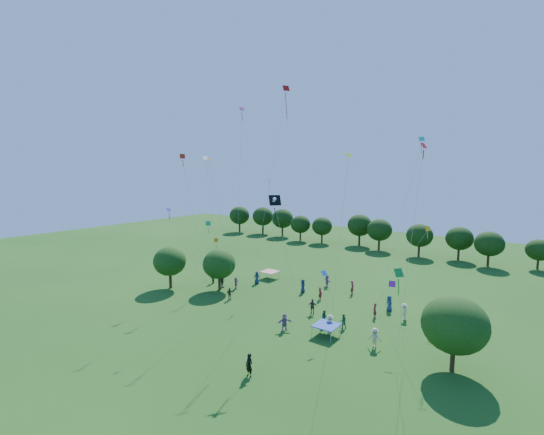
{
  "coord_description": "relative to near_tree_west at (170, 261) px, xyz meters",
  "views": [
    {
      "loc": [
        21.63,
        -15.2,
        15.55
      ],
      "look_at": [
        0.0,
        14.0,
        11.0
      ],
      "focal_mm": 24.0,
      "sensor_mm": 36.0,
      "label": 1
    }
  ],
  "objects": [
    {
      "name": "tent_red_stripe",
      "position": [
        8.13,
        11.48,
        -2.66
      ],
      "size": [
        2.2,
        2.2,
        1.1
      ],
      "color": "red",
      "rests_on": "ground"
    },
    {
      "name": "crowd_person_2",
      "position": [
        3.05,
        4.75,
        -2.85
      ],
      "size": [
        0.7,
        0.94,
        1.7
      ],
      "primitive_type": "imported",
      "rotation": [
        0.0,
        0.0,
        5.05
      ],
      "color": "#255323",
      "rests_on": "ground"
    },
    {
      "name": "crowd_person_4",
      "position": [
        20.02,
        3.48,
        -2.84
      ],
      "size": [
        1.11,
        0.8,
        1.72
      ],
      "primitive_type": "imported",
      "rotation": [
        0.0,
        0.0,
        3.53
      ],
      "color": "#3E3332",
      "rests_on": "ground"
    },
    {
      "name": "crowd_person_14",
      "position": [
        24.31,
        2.16,
        -2.96
      ],
      "size": [
        0.81,
        0.76,
        1.47
      ],
      "primitive_type": "imported",
      "rotation": [
        0.0,
        0.0,
        3.81
      ],
      "color": "#2A6342",
      "rests_on": "ground"
    },
    {
      "name": "red_high_kite",
      "position": [
        14.91,
        4.44,
        17.03
      ],
      "size": [
        0.83,
        8.01,
        24.17
      ],
      "color": "red"
    },
    {
      "name": "small_kite_10",
      "position": [
        25.95,
        -2.05,
        8.31
      ],
      "size": [
        2.71,
        2.66,
        15.76
      ],
      "color": "yellow"
    },
    {
      "name": "small_kite_6",
      "position": [
        3.62,
        3.82,
        10.75
      ],
      "size": [
        1.84,
        0.77,
        16.34
      ],
      "color": "white"
    },
    {
      "name": "near_tree_west",
      "position": [
        0.0,
        0.0,
        0.0
      ],
      "size": [
        4.32,
        4.32,
        5.65
      ],
      "color": "#422B19",
      "rests_on": "ground"
    },
    {
      "name": "small_kite_2",
      "position": [
        9.16,
        0.12,
        7.95
      ],
      "size": [
        0.36,
        4.17,
        15.84
      ],
      "color": "orange"
    },
    {
      "name": "crowd_person_17",
      "position": [
        7.32,
        5.04,
        -2.92
      ],
      "size": [
        1.19,
        1.51,
        1.55
      ],
      "primitive_type": "imported",
      "rotation": [
        0.0,
        0.0,
        2.11
      ],
      "color": "#94567A",
      "rests_on": "ground"
    },
    {
      "name": "crowd_person_6",
      "position": [
        26.49,
        9.45,
        -2.8
      ],
      "size": [
        1.0,
        0.86,
        1.79
      ],
      "primitive_type": "imported",
      "rotation": [
        0.0,
        0.0,
        5.75
      ],
      "color": "navy",
      "rests_on": "ground"
    },
    {
      "name": "crowd_person_0",
      "position": [
        8.2,
        8.4,
        -2.81
      ],
      "size": [
        0.99,
        0.76,
        1.77
      ],
      "primitive_type": "imported",
      "rotation": [
        0.0,
        0.0,
        3.52
      ],
      "color": "navy",
      "rests_on": "ground"
    },
    {
      "name": "small_kite_1",
      "position": [
        28.97,
        11.36,
        4.38
      ],
      "size": [
        4.51,
        3.03,
        8.33
      ],
      "color": "#FFAD0D"
    },
    {
      "name": "crowd_person_13",
      "position": [
        18.45,
        8.02,
        -2.9
      ],
      "size": [
        0.68,
        0.55,
        1.58
      ],
      "primitive_type": "imported",
      "rotation": [
        0.0,
        0.0,
        2.8
      ],
      "color": "maroon",
      "rests_on": "ground"
    },
    {
      "name": "near_tree_east",
      "position": [
        34.67,
        0.01,
        0.12
      ],
      "size": [
        4.95,
        4.95,
        6.05
      ],
      "color": "#422B19",
      "rests_on": "ground"
    },
    {
      "name": "ground",
      "position": [
        17.66,
        -14.82,
        -3.7
      ],
      "size": [
        160.0,
        160.0,
        0.0
      ],
      "primitive_type": "plane",
      "color": "#245519"
    },
    {
      "name": "crowd_person_11",
      "position": [
        19.86,
        -1.72,
        -2.86
      ],
      "size": [
        1.39,
        1.57,
        1.67
      ],
      "primitive_type": "imported",
      "rotation": [
        0.0,
        0.0,
        0.92
      ],
      "color": "#824F87",
      "rests_on": "ground"
    },
    {
      "name": "near_tree_north",
      "position": [
        5.99,
        3.26,
        -0.14
      ],
      "size": [
        4.3,
        4.3,
        5.5
      ],
      "color": "#422B19",
      "rests_on": "ground"
    },
    {
      "name": "crowd_person_12",
      "position": [
        15.36,
        9.01,
        -2.81
      ],
      "size": [
        0.9,
        0.98,
        1.77
      ],
      "primitive_type": "imported",
      "rotation": [
        0.0,
        0.0,
        2.22
      ],
      "color": "navy",
      "rests_on": "ground"
    },
    {
      "name": "crowd_person_10",
      "position": [
        9.56,
        1.36,
        -2.94
      ],
      "size": [
        0.62,
        0.96,
        1.51
      ],
      "primitive_type": "imported",
      "rotation": [
        0.0,
        0.0,
        1.3
      ],
      "color": "#3A342F",
      "rests_on": "ground"
    },
    {
      "name": "small_kite_8",
      "position": [
        6.06,
        -1.73,
        10.33
      ],
      "size": [
        1.35,
        4.39,
        16.31
      ],
      "color": "red"
    },
    {
      "name": "small_kite_4",
      "position": [
        2.94,
        -1.2,
        5.36
      ],
      "size": [
        2.83,
        3.38,
        9.83
      ],
      "color": "#1412B7"
    },
    {
      "name": "pirate_kite",
      "position": [
        19.97,
        -3.45,
        9.06
      ],
      "size": [
        1.6,
        3.57,
        12.17
      ],
      "color": "black"
    },
    {
      "name": "small_kite_11",
      "position": [
        31.87,
        -5.16,
        4.08
      ],
      "size": [
        0.91,
        4.35,
        7.73
      ],
      "color": "#18882B"
    },
    {
      "name": "tent_blue",
      "position": [
        23.78,
        -0.36,
        -2.66
      ],
      "size": [
        2.2,
        2.2,
        1.1
      ],
      "color": "#193BA4",
      "rests_on": "ground"
    },
    {
      "name": "crowd_person_9",
      "position": [
        28.58,
        7.92,
        -2.81
      ],
      "size": [
        0.71,
        1.22,
        1.77
      ],
      "primitive_type": "imported",
      "rotation": [
        0.0,
        0.0,
        4.54
      ],
      "color": "beige",
      "rests_on": "ground"
    },
    {
      "name": "small_kite_0",
      "position": [
        31.86,
        -1.81,
        9.88
      ],
      "size": [
        1.44,
        0.56,
        16.38
      ],
      "color": "red"
    },
    {
      "name": "crowd_person_3",
      "position": [
        23.7,
        0.55,
        -2.82
      ],
      "size": [
        1.2,
        0.64,
        1.76
      ],
      "primitive_type": "imported",
      "rotation": [
        0.0,
        0.0,
        3.03
      ],
      "color": "beige",
      "rests_on": "ground"
    },
    {
      "name": "crowd_person_16",
      "position": [
        5.51,
        4.27,
        -2.83
      ],
      "size": [
        0.58,
        1.07,
        1.74
      ],
      "primitive_type": "imported",
      "rotation": [
        0.0,
        0.0,
        1.69
      ],
      "color": "#463E38",
      "rests_on": "ground"
    },
    {
      "name": "small_kite_3",
      "position": [
        4.88,
        2.44,
        4.32
      ],
      "size": [
        0.84,
        1.52,
        7.91
      ],
      "color": "#1C9A4D"
    },
    {
      "name": "treeline",
      "position": [
        15.93,
        40.6,
        0.4
      ],
      "size": [
        88.01,
        8.77,
        6.77
      ],
      "color": "#422B19",
      "rests_on": "ground"
    },
    {
      "name": "crowd_person_15",
      "position": [
        28.35,
        0.14,
        -2.8
      ],
      "size": [
        1.25,
        0.74,
        1.8
      ],
      "primitive_type": "imported",
      "rotation": [
        0.0,
        0.0,
        3.33
      ],
      "color": "#B1A58E",
      "rests_on": "ground"
    },
    {
      "name": "crowd_person_8",
      "position": [
        22.51,
        1.65,
        -2.89
      ],
      "size": [
        0.87,
        0.87,
        1.61
      ],
      "primitive_type": "imported",
      "rotation": [
        0.0,
        0.0,
        0.79
      ],
      "color": "#29613E",
      "rests_on": "ground"
    },
    {
      "name": "small_kite_14",
      "position": [
        9.93,
        9.42,
        7.46
      ],
      "size": [
        1.07,
        0.81,
        13.3
      ],
      "color": "silver"
    },
    {
      "name": "small_kite_7",
      "position": [
        28.23,
        9.93,
        11.52
      ],
      "size": [
        3.67,
        1.45,
        17.92
      ],
      "color": "#0CC1A3"
    },
    {
      "name": "small_kite_5",
      "position": [
        9.73,
        3.47,
        14.0
      ],
      "size": [
        0.67,
        1.35,
        21.96
      ],
      "color": "#75178C"
    },
    {
      "name": "small_kite_9",
      "position": [
        4.98,
        3.83,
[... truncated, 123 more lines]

